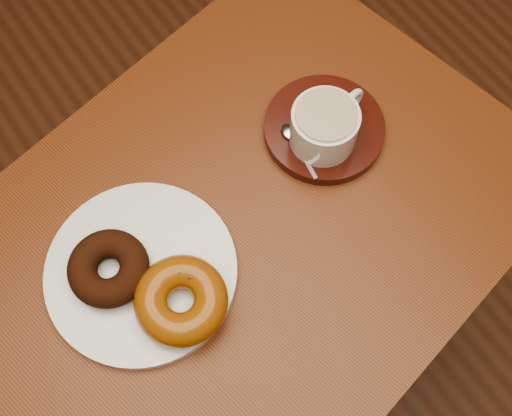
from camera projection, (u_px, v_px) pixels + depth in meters
cafe_table at (245, 251)px, 0.96m from camera, size 0.88×0.72×0.73m
donut_plate at (141, 272)px, 0.81m from camera, size 0.30×0.30×0.01m
donut_cinnamon at (108, 268)px, 0.79m from camera, size 0.14×0.14×0.04m
donut_caramel at (181, 300)px, 0.77m from camera, size 0.12×0.12×0.04m
saucer at (324, 129)px, 0.89m from camera, size 0.18×0.18×0.02m
coffee_cup at (325, 126)px, 0.85m from camera, size 0.12×0.09×0.06m
teaspoon at (292, 137)px, 0.88m from camera, size 0.03×0.09×0.01m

